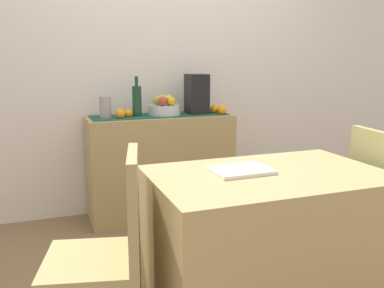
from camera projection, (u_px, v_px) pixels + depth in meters
name	position (u px, v px, depth m)	size (l,w,h in m)	color
ground_plane	(216.00, 263.00, 2.67)	(6.40, 6.40, 0.02)	#7C6345
room_wall_rear	(161.00, 50.00, 3.49)	(6.40, 0.06, 2.70)	silver
sideboard_console	(161.00, 166.00, 3.40)	(1.15, 0.42, 0.83)	tan
table_runner	(160.00, 115.00, 3.32)	(1.08, 0.32, 0.01)	#194C3B
fruit_bowl	(165.00, 110.00, 3.33)	(0.26, 0.26, 0.08)	silver
apple_right	(157.00, 100.00, 3.31)	(0.07, 0.07, 0.07)	#97AC35
apple_rear	(168.00, 100.00, 3.33)	(0.08, 0.08, 0.08)	gold
apple_upper	(163.00, 101.00, 3.24)	(0.07, 0.07, 0.07)	#AE3F2E
apple_left	(172.00, 101.00, 3.26)	(0.07, 0.07, 0.07)	gold
apple_center	(162.00, 99.00, 3.38)	(0.07, 0.07, 0.07)	gold
wine_bottle	(137.00, 101.00, 3.23)	(0.07, 0.07, 0.31)	#183C25
coffee_maker	(197.00, 94.00, 3.39)	(0.16, 0.18, 0.32)	black
ceramic_vase	(105.00, 107.00, 3.16)	(0.09, 0.09, 0.17)	#9E938F
orange_loose_near_bowl	(215.00, 109.00, 3.43)	(0.07, 0.07, 0.07)	orange
orange_loose_mid	(128.00, 113.00, 3.20)	(0.06, 0.06, 0.06)	orange
orange_loose_far	(120.00, 114.00, 3.14)	(0.08, 0.08, 0.08)	orange
orange_loose_end	(222.00, 110.00, 3.38)	(0.08, 0.08, 0.08)	orange
dining_table	(266.00, 245.00, 2.06)	(1.12, 0.72, 0.74)	tan
open_book	(241.00, 170.00, 2.00)	(0.28, 0.21, 0.02)	white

